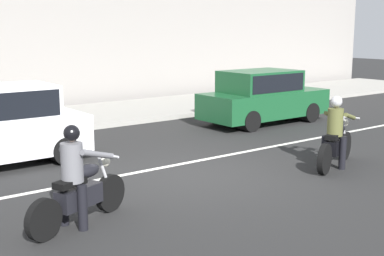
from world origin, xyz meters
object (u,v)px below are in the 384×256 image
object	(u,v)px
motorcycle_with_rider_gray	(78,185)
parked_sedan_forest_green	(263,96)
motorcycle_with_rider_olive	(336,138)
parked_hatchback_white	(3,125)

from	to	relation	value
motorcycle_with_rider_gray	parked_sedan_forest_green	distance (m)	9.84
motorcycle_with_rider_olive	parked_sedan_forest_green	xyz separation A→B (m)	(2.57, 4.86, 0.23)
motorcycle_with_rider_gray	parked_hatchback_white	world-z (taller)	parked_hatchback_white
motorcycle_with_rider_olive	motorcycle_with_rider_gray	distance (m)	6.09
parked_sedan_forest_green	parked_hatchback_white	world-z (taller)	parked_hatchback_white
parked_hatchback_white	motorcycle_with_rider_gray	bearing A→B (deg)	-93.57
motorcycle_with_rider_gray	parked_hatchback_white	bearing A→B (deg)	86.43
motorcycle_with_rider_olive	parked_sedan_forest_green	world-z (taller)	parked_sedan_forest_green
motorcycle_with_rider_olive	parked_hatchback_white	size ratio (longest dim) A/B	0.58
motorcycle_with_rider_olive	motorcycle_with_rider_gray	xyz separation A→B (m)	(-6.08, 0.19, 0.00)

